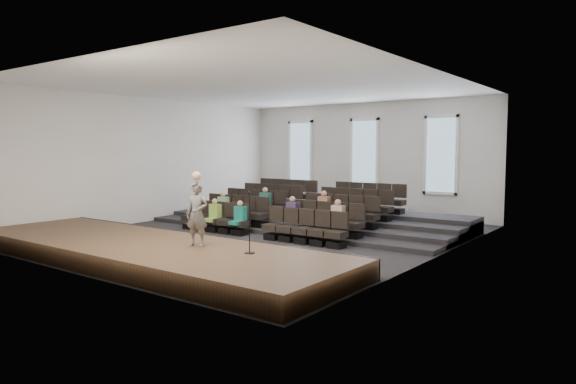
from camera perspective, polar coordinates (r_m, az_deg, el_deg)
name	(u,v)px	position (r m, az deg, el deg)	size (l,w,h in m)	color
ground	(267,235)	(17.67, -2.34, -4.79)	(14.00, 14.00, 0.00)	black
ceiling	(267,87)	(17.55, -2.39, 11.56)	(12.00, 14.00, 0.02)	white
wall_back	(365,159)	(23.32, 8.55, 3.65)	(12.00, 0.04, 5.00)	silver
wall_front	(75,168)	(12.76, -22.59, 2.47)	(12.00, 0.04, 5.00)	silver
wall_left	(152,160)	(21.72, -14.85, 3.47)	(0.04, 14.00, 5.00)	silver
wall_right	(441,165)	(14.44, 16.60, 2.86)	(0.04, 14.00, 5.00)	silver
stage	(146,251)	(14.09, -15.55, -6.38)	(11.80, 3.60, 0.50)	#44311D
stage_lip	(195,242)	(15.22, -10.26, -5.46)	(11.80, 0.06, 0.52)	black
risers	(318,219)	(20.18, 3.32, -3.03)	(11.80, 4.80, 0.60)	black
seating_rows	(293,211)	(18.79, 0.61, -2.11)	(6.80, 4.70, 1.67)	black
windows	(364,155)	(23.25, 8.47, 4.14)	(8.44, 0.10, 3.24)	white
audience	(269,209)	(18.08, -2.13, -1.91)	(5.45, 2.64, 1.10)	#98C74F
speaker	(197,214)	(13.07, -10.07, -2.43)	(0.59, 0.39, 1.62)	#615F5C
mic_stand	(249,235)	(12.05, -4.30, -4.78)	(0.24, 0.24, 1.46)	black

